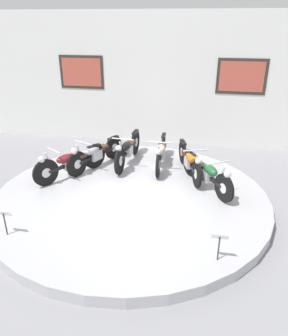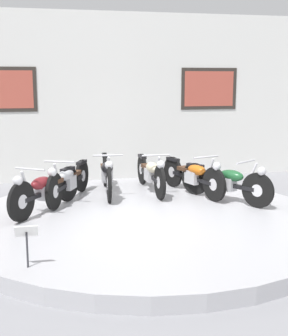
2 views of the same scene
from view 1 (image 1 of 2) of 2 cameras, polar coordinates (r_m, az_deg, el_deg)
name	(u,v)px [view 1 (image 1 of 2)]	position (r m, az deg, el deg)	size (l,w,h in m)	color
ground_plane	(131,202)	(7.18, -2.27, -5.94)	(60.00, 60.00, 0.00)	gray
display_platform	(131,198)	(7.12, -2.28, -5.19)	(5.83, 5.83, 0.21)	#ADADB2
back_wall	(159,80)	(10.25, 2.58, 15.01)	(14.00, 0.22, 3.91)	silver
motorcycle_maroon	(70,162)	(7.85, -12.81, 1.05)	(1.16, 1.66, 0.79)	black
motorcycle_silver	(95,153)	(8.25, -8.52, 2.56)	(0.86, 1.82, 0.79)	black
motorcycle_black	(128,149)	(8.37, -2.87, 3.32)	(0.54, 2.03, 0.82)	black
motorcycle_cream	(161,152)	(8.23, 2.95, 2.78)	(0.54, 1.98, 0.79)	black
motorcycle_orange	(190,160)	(7.84, 7.97, 1.38)	(0.71, 1.89, 0.78)	black
motorcycle_green	(207,173)	(7.26, 10.94, -0.83)	(1.12, 1.66, 0.78)	black
info_placard_front_left	(4,216)	(6.09, -23.23, -7.76)	(0.26, 0.11, 0.51)	#333338
info_placard_front_centre	(220,240)	(5.20, 13.03, -12.14)	(0.26, 0.11, 0.51)	#333338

